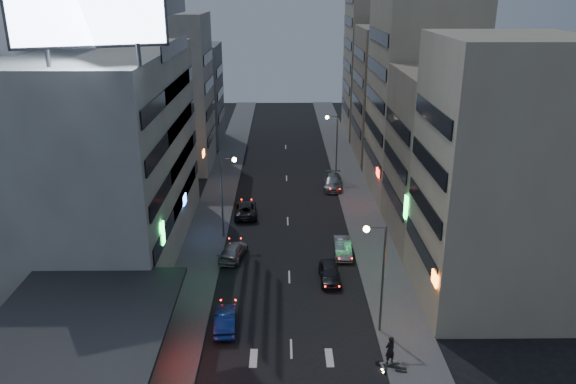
{
  "coord_description": "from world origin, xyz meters",
  "views": [
    {
      "loc": [
        -0.57,
        -27.92,
        22.93
      ],
      "look_at": [
        -0.06,
        17.56,
        6.33
      ],
      "focal_mm": 35.0,
      "sensor_mm": 36.0,
      "label": 1
    }
  ],
  "objects_px": {
    "scooter_blue": "(415,381)",
    "road_car_blue": "(225,320)",
    "parked_car_left": "(245,209)",
    "parked_car_right_far": "(333,182)",
    "scooter_black_b": "(408,360)",
    "road_car_silver": "(233,251)",
    "person": "(390,350)",
    "scooter_silver_b": "(397,353)",
    "parked_car_right_mid": "(343,248)",
    "parked_car_right_near": "(330,273)"
  },
  "relations": [
    {
      "from": "parked_car_right_far",
      "to": "scooter_black_b",
      "type": "distance_m",
      "value": 34.55
    },
    {
      "from": "road_car_silver",
      "to": "scooter_blue",
      "type": "bearing_deg",
      "value": 135.87
    },
    {
      "from": "parked_car_right_far",
      "to": "road_car_silver",
      "type": "bearing_deg",
      "value": -114.76
    },
    {
      "from": "road_car_silver",
      "to": "road_car_blue",
      "type": "bearing_deg",
      "value": 102.82
    },
    {
      "from": "road_car_silver",
      "to": "scooter_silver_b",
      "type": "height_order",
      "value": "road_car_silver"
    },
    {
      "from": "parked_car_right_far",
      "to": "road_car_blue",
      "type": "height_order",
      "value": "parked_car_right_far"
    },
    {
      "from": "scooter_blue",
      "to": "scooter_black_b",
      "type": "height_order",
      "value": "scooter_black_b"
    },
    {
      "from": "parked_car_right_mid",
      "to": "road_car_silver",
      "type": "distance_m",
      "value": 9.93
    },
    {
      "from": "road_car_blue",
      "to": "person",
      "type": "relative_size",
      "value": 2.12
    },
    {
      "from": "parked_car_right_far",
      "to": "road_car_blue",
      "type": "relative_size",
      "value": 1.25
    },
    {
      "from": "parked_car_left",
      "to": "parked_car_right_far",
      "type": "height_order",
      "value": "parked_car_right_far"
    },
    {
      "from": "person",
      "to": "scooter_silver_b",
      "type": "relative_size",
      "value": 1.1
    },
    {
      "from": "parked_car_right_mid",
      "to": "parked_car_right_far",
      "type": "relative_size",
      "value": 0.81
    },
    {
      "from": "person",
      "to": "scooter_silver_b",
      "type": "bearing_deg",
      "value": -177.13
    },
    {
      "from": "road_car_blue",
      "to": "scooter_silver_b",
      "type": "bearing_deg",
      "value": 158.01
    },
    {
      "from": "parked_car_right_far",
      "to": "parked_car_right_near",
      "type": "bearing_deg",
      "value": -90.76
    },
    {
      "from": "scooter_blue",
      "to": "road_car_blue",
      "type": "bearing_deg",
      "value": 57.59
    },
    {
      "from": "scooter_silver_b",
      "to": "person",
      "type": "bearing_deg",
      "value": 106.72
    },
    {
      "from": "road_car_silver",
      "to": "scooter_silver_b",
      "type": "bearing_deg",
      "value": 139.36
    },
    {
      "from": "parked_car_right_far",
      "to": "parked_car_right_mid",
      "type": "bearing_deg",
      "value": -87.3
    },
    {
      "from": "parked_car_left",
      "to": "scooter_black_b",
      "type": "xyz_separation_m",
      "value": [
        11.89,
        -25.97,
        0.03
      ]
    },
    {
      "from": "person",
      "to": "scooter_silver_b",
      "type": "distance_m",
      "value": 0.78
    },
    {
      "from": "parked_car_right_near",
      "to": "parked_car_left",
      "type": "bearing_deg",
      "value": 117.47
    },
    {
      "from": "person",
      "to": "scooter_black_b",
      "type": "distance_m",
      "value": 1.25
    },
    {
      "from": "road_car_silver",
      "to": "person",
      "type": "xyz_separation_m",
      "value": [
        11.3,
        -15.34,
        0.44
      ]
    },
    {
      "from": "scooter_silver_b",
      "to": "road_car_blue",
      "type": "bearing_deg",
      "value": 58.62
    },
    {
      "from": "scooter_blue",
      "to": "parked_car_right_near",
      "type": "bearing_deg",
      "value": 13.41
    },
    {
      "from": "person",
      "to": "scooter_blue",
      "type": "relative_size",
      "value": 1.09
    },
    {
      "from": "road_car_blue",
      "to": "road_car_silver",
      "type": "distance_m",
      "value": 11.11
    },
    {
      "from": "parked_car_right_near",
      "to": "road_car_blue",
      "type": "bearing_deg",
      "value": -140.67
    },
    {
      "from": "road_car_silver",
      "to": "scooter_blue",
      "type": "height_order",
      "value": "road_car_silver"
    },
    {
      "from": "scooter_black_b",
      "to": "scooter_blue",
      "type": "bearing_deg",
      "value": -163.71
    },
    {
      "from": "parked_car_right_mid",
      "to": "scooter_blue",
      "type": "relative_size",
      "value": 2.34
    },
    {
      "from": "parked_car_right_mid",
      "to": "road_car_blue",
      "type": "height_order",
      "value": "parked_car_right_mid"
    },
    {
      "from": "parked_car_left",
      "to": "scooter_blue",
      "type": "relative_size",
      "value": 2.82
    },
    {
      "from": "scooter_blue",
      "to": "scooter_silver_b",
      "type": "xyz_separation_m",
      "value": [
        -0.54,
        2.82,
        -0.01
      ]
    },
    {
      "from": "parked_car_right_near",
      "to": "road_car_silver",
      "type": "relative_size",
      "value": 0.9
    },
    {
      "from": "scooter_silver_b",
      "to": "parked_car_right_near",
      "type": "bearing_deg",
      "value": 5.5
    },
    {
      "from": "parked_car_right_far",
      "to": "scooter_silver_b",
      "type": "distance_m",
      "value": 33.68
    },
    {
      "from": "parked_car_right_mid",
      "to": "person",
      "type": "relative_size",
      "value": 2.15
    },
    {
      "from": "parked_car_left",
      "to": "road_car_blue",
      "type": "distance_m",
      "value": 21.2
    },
    {
      "from": "scooter_blue",
      "to": "scooter_silver_b",
      "type": "distance_m",
      "value": 2.87
    },
    {
      "from": "parked_car_right_near",
      "to": "road_car_blue",
      "type": "height_order",
      "value": "parked_car_right_near"
    },
    {
      "from": "parked_car_right_mid",
      "to": "scooter_blue",
      "type": "height_order",
      "value": "parked_car_right_mid"
    },
    {
      "from": "road_car_blue",
      "to": "road_car_silver",
      "type": "relative_size",
      "value": 0.91
    },
    {
      "from": "road_car_blue",
      "to": "scooter_blue",
      "type": "relative_size",
      "value": 2.31
    },
    {
      "from": "parked_car_right_far",
      "to": "scooter_black_b",
      "type": "relative_size",
      "value": 2.58
    },
    {
      "from": "person",
      "to": "parked_car_right_mid",
      "type": "bearing_deg",
      "value": -111.45
    },
    {
      "from": "parked_car_right_mid",
      "to": "parked_car_left",
      "type": "xyz_separation_m",
      "value": [
        -9.44,
        9.55,
        0.01
      ]
    },
    {
      "from": "scooter_blue",
      "to": "scooter_silver_b",
      "type": "bearing_deg",
      "value": 7.65
    }
  ]
}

